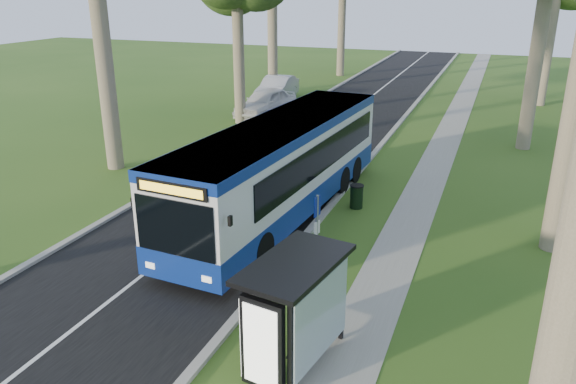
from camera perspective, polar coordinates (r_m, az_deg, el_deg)
name	(u,v)px	position (r m, az deg, el deg)	size (l,w,h in m)	color
ground	(256,297)	(15.25, -3.27, -10.57)	(120.00, 120.00, 0.00)	#2F541A
road	(275,172)	(24.91, -1.29, 2.08)	(7.00, 100.00, 0.02)	black
kerb_east	(352,180)	(23.87, 6.52, 1.24)	(0.25, 100.00, 0.12)	#9E9B93
kerb_west	(206,162)	(26.36, -8.37, 3.02)	(0.25, 100.00, 0.12)	#9E9B93
centre_line	(275,171)	(24.91, -1.29, 2.11)	(0.12, 100.00, 0.01)	white
footpath	(424,190)	(23.38, 13.63, 0.24)	(1.50, 100.00, 0.02)	gray
bus	(282,168)	(19.75, -0.60, 2.44)	(3.60, 12.88, 3.37)	white
bus_stop_sign	(317,224)	(15.85, 2.95, -3.29)	(0.11, 0.33, 2.36)	gray
bus_shelter	(295,302)	(11.75, 0.71, -11.12)	(1.97, 3.02, 2.41)	black
litter_bin	(356,196)	(20.92, 6.97, -0.43)	(0.51, 0.51, 0.90)	black
car_white	(266,102)	(35.62, -2.29, 9.08)	(2.03, 5.04, 1.72)	silver
car_silver	(277,89)	(40.45, -1.12, 10.46)	(1.81, 5.19, 1.71)	#ABADB3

